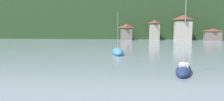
{
  "coord_description": "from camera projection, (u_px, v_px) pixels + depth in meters",
  "views": [
    {
      "loc": [
        2.2,
        28.61,
        5.6
      ],
      "look_at": [
        0.0,
        53.33,
        2.98
      ],
      "focal_mm": 34.77,
      "sensor_mm": 36.0,
      "label": 1
    }
  ],
  "objects": [
    {
      "name": "sailboat_far_1",
      "position": [
        118.0,
        52.0,
        45.85
      ],
      "size": [
        3.31,
        7.46,
        9.29
      ],
      "rotation": [
        0.0,
        0.0,
        4.85
      ],
      "color": "teal",
      "rests_on": "ground_plane"
    },
    {
      "name": "shore_building_westcentral",
      "position": [
        154.0,
        30.0,
        97.85
      ],
      "size": [
        4.39,
        6.14,
        8.97
      ],
      "color": "#BCB29E",
      "rests_on": "ground_plane"
    },
    {
      "name": "wooded_hillside",
      "position": [
        111.0,
        23.0,
        133.27
      ],
      "size": [
        352.0,
        49.88,
        52.33
      ],
      "color": "#2D4C28",
      "rests_on": "ground_plane"
    },
    {
      "name": "sailboat_mid_4",
      "position": [
        184.0,
        70.0,
        26.64
      ],
      "size": [
        3.55,
        6.81,
        10.03
      ],
      "rotation": [
        0.0,
        0.0,
        1.3
      ],
      "color": "navy",
      "rests_on": "ground_plane"
    },
    {
      "name": "shore_building_eastcentral",
      "position": [
        213.0,
        35.0,
        94.51
      ],
      "size": [
        7.15,
        3.34,
        5.14
      ],
      "color": "gray",
      "rests_on": "ground_plane"
    },
    {
      "name": "shore_building_west",
      "position": [
        127.0,
        32.0,
        98.81
      ],
      "size": [
        5.42,
        5.65,
        7.37
      ],
      "color": "gray",
      "rests_on": "ground_plane"
    },
    {
      "name": "shore_building_central",
      "position": [
        183.0,
        28.0,
        96.68
      ],
      "size": [
        7.09,
        6.24,
        11.16
      ],
      "color": "beige",
      "rests_on": "ground_plane"
    }
  ]
}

